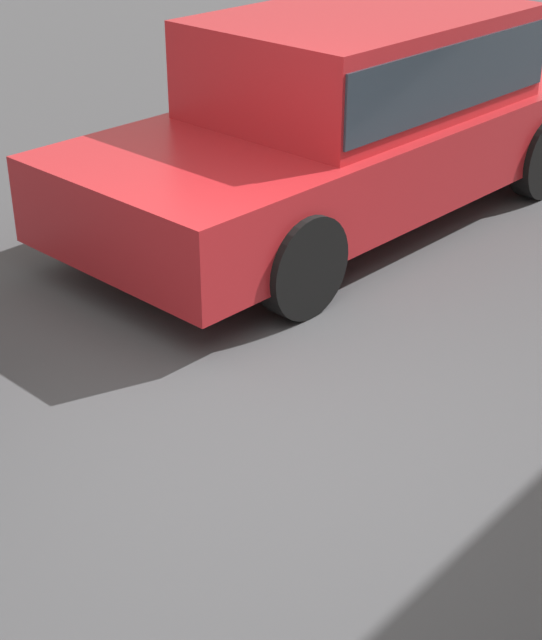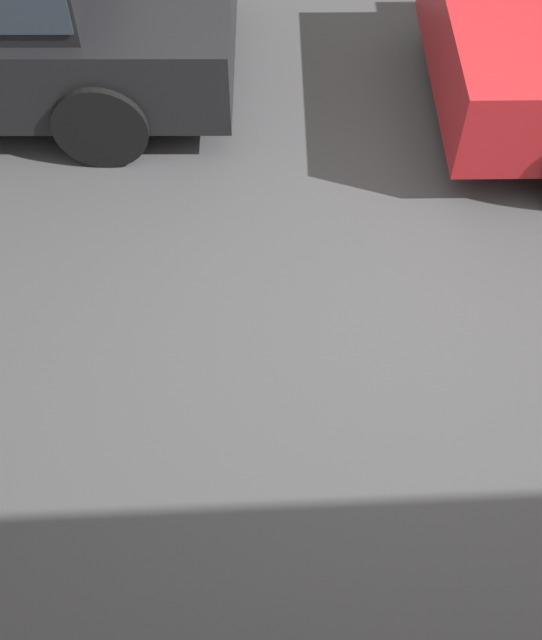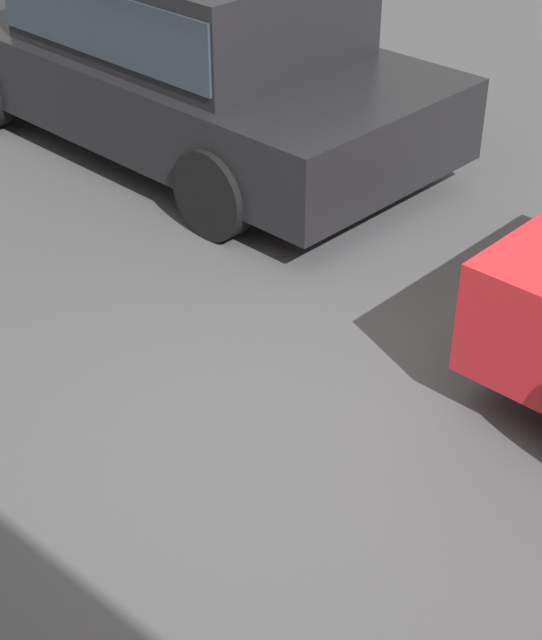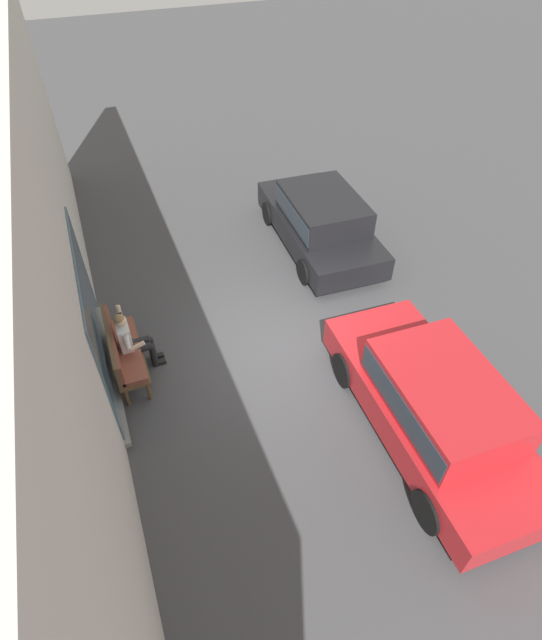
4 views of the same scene
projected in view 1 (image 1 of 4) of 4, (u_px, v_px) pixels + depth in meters
name	position (u px, v px, depth m)	size (l,w,h in m)	color
ground_plane	(268.00, 456.00, 4.78)	(60.00, 60.00, 0.00)	#424244
parked_car_near	(352.00, 109.00, 7.21)	(4.64, 2.02, 1.51)	red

